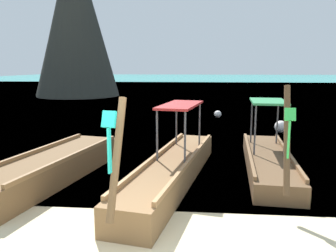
{
  "coord_description": "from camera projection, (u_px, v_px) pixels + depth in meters",
  "views": [
    {
      "loc": [
        0.75,
        -4.1,
        2.87
      ],
      "look_at": [
        0.0,
        4.25,
        1.39
      ],
      "focal_mm": 35.95,
      "sensor_mm": 36.0,
      "label": 1
    }
  ],
  "objects": [
    {
      "name": "mooring_buoy_near",
      "position": [
        218.0,
        114.0,
        19.15
      ],
      "size": [
        0.41,
        0.41,
        0.41
      ],
      "color": "white",
      "rests_on": "sea_water"
    },
    {
      "name": "longtail_boat_green_ribbon",
      "position": [
        268.0,
        159.0,
        9.43
      ],
      "size": [
        1.6,
        5.83,
        2.53
      ],
      "color": "brown",
      "rests_on": "ground"
    },
    {
      "name": "longtail_boat_blue_ribbon",
      "position": [
        52.0,
        167.0,
        8.61
      ],
      "size": [
        2.25,
        5.57,
        2.43
      ],
      "color": "brown",
      "rests_on": "ground"
    },
    {
      "name": "karst_rock",
      "position": [
        74.0,
        18.0,
        32.37
      ],
      "size": [
        8.74,
        8.02,
        15.39
      ],
      "color": "#2D302B",
      "rests_on": "ground"
    },
    {
      "name": "longtail_boat_turquoise_ribbon",
      "position": [
        172.0,
        169.0,
        8.4
      ],
      "size": [
        2.16,
        6.73,
        2.42
      ],
      "color": "brown",
      "rests_on": "ground"
    },
    {
      "name": "sea_water",
      "position": [
        194.0,
        82.0,
        65.64
      ],
      "size": [
        120.0,
        120.0,
        0.0
      ],
      "primitive_type": "plane",
      "color": "teal",
      "rests_on": "ground"
    },
    {
      "name": "mooring_buoy_far",
      "position": [
        281.0,
        127.0,
        14.74
      ],
      "size": [
        0.54,
        0.54,
        0.54
      ],
      "color": "white",
      "rests_on": "sea_water"
    }
  ]
}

